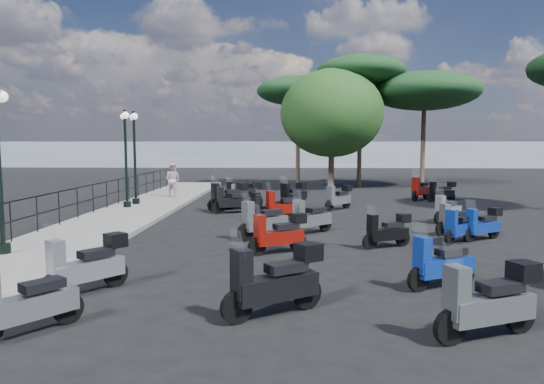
{
  "coord_description": "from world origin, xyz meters",
  "views": [
    {
      "loc": [
        -0.3,
        -14.56,
        2.79
      ],
      "look_at": [
        -0.89,
        1.24,
        1.2
      ],
      "focal_mm": 32.0,
      "sensor_mm": 36.0,
      "label": 1
    }
  ],
  "objects_px": {
    "scooter_10": "(243,195)",
    "pine_0": "(361,72)",
    "scooter_24": "(457,221)",
    "pine_1": "(425,91)",
    "lamp_post_1": "(126,152)",
    "scooter_6": "(279,234)",
    "scooter_21": "(420,190)",
    "scooter_12": "(441,265)",
    "scooter_27": "(442,192)",
    "scooter_5": "(275,282)",
    "scooter_2": "(269,209)",
    "scooter_16": "(293,196)",
    "scooter_0": "(25,305)",
    "scooter_9": "(233,202)",
    "scooter_3": "(241,196)",
    "scooter_11": "(488,302)",
    "scooter_8": "(310,218)",
    "lamp_post_2": "(135,151)",
    "scooter_4": "(229,197)",
    "scooter_13": "(387,231)",
    "pine_2": "(298,91)",
    "scooter_14": "(285,206)",
    "pedestrian_far": "(173,180)",
    "scooter_26": "(447,210)",
    "scooter_15": "(338,198)",
    "broadleaf_tree": "(332,113)",
    "scooter_20": "(459,228)",
    "scooter_7": "(263,222)",
    "scooter_1": "(86,266)"
  },
  "relations": [
    {
      "from": "scooter_0",
      "to": "scooter_8",
      "type": "height_order",
      "value": "scooter_8"
    },
    {
      "from": "scooter_0",
      "to": "scooter_27",
      "type": "relative_size",
      "value": 0.93
    },
    {
      "from": "scooter_21",
      "to": "pine_1",
      "type": "relative_size",
      "value": 0.21
    },
    {
      "from": "scooter_10",
      "to": "pine_0",
      "type": "height_order",
      "value": "pine_0"
    },
    {
      "from": "scooter_0",
      "to": "scooter_14",
      "type": "xyz_separation_m",
      "value": [
        3.65,
        10.78,
        0.07
      ]
    },
    {
      "from": "scooter_20",
      "to": "scooter_7",
      "type": "bearing_deg",
      "value": 40.23
    },
    {
      "from": "scooter_12",
      "to": "pine_0",
      "type": "relative_size",
      "value": 0.18
    },
    {
      "from": "scooter_0",
      "to": "scooter_8",
      "type": "xyz_separation_m",
      "value": [
        4.46,
        8.16,
        0.02
      ]
    },
    {
      "from": "scooter_8",
      "to": "scooter_10",
      "type": "bearing_deg",
      "value": -17.66
    },
    {
      "from": "scooter_11",
      "to": "pine_1",
      "type": "bearing_deg",
      "value": -35.27
    },
    {
      "from": "scooter_14",
      "to": "scooter_20",
      "type": "bearing_deg",
      "value": -151.1
    },
    {
      "from": "scooter_21",
      "to": "pine_0",
      "type": "bearing_deg",
      "value": -36.2
    },
    {
      "from": "scooter_9",
      "to": "pine_0",
      "type": "height_order",
      "value": "pine_0"
    },
    {
      "from": "scooter_4",
      "to": "scooter_24",
      "type": "bearing_deg",
      "value": -159.18
    },
    {
      "from": "scooter_27",
      "to": "scooter_24",
      "type": "bearing_deg",
      "value": 145.87
    },
    {
      "from": "scooter_6",
      "to": "pedestrian_far",
      "type": "bearing_deg",
      "value": -4.28
    },
    {
      "from": "pedestrian_far",
      "to": "scooter_24",
      "type": "height_order",
      "value": "pedestrian_far"
    },
    {
      "from": "scooter_24",
      "to": "pine_1",
      "type": "distance_m",
      "value": 17.52
    },
    {
      "from": "scooter_10",
      "to": "scooter_7",
      "type": "bearing_deg",
      "value": 170.55
    },
    {
      "from": "scooter_5",
      "to": "scooter_9",
      "type": "distance_m",
      "value": 11.71
    },
    {
      "from": "lamp_post_2",
      "to": "scooter_8",
      "type": "distance_m",
      "value": 9.75
    },
    {
      "from": "lamp_post_2",
      "to": "scooter_4",
      "type": "bearing_deg",
      "value": -33.51
    },
    {
      "from": "scooter_4",
      "to": "scooter_11",
      "type": "height_order",
      "value": "scooter_4"
    },
    {
      "from": "scooter_16",
      "to": "broadleaf_tree",
      "type": "bearing_deg",
      "value": -69.8
    },
    {
      "from": "scooter_1",
      "to": "scooter_3",
      "type": "xyz_separation_m",
      "value": [
        1.67,
        12.24,
        -0.01
      ]
    },
    {
      "from": "scooter_13",
      "to": "pine_0",
      "type": "xyz_separation_m",
      "value": [
        1.78,
        18.0,
        6.77
      ]
    },
    {
      "from": "scooter_16",
      "to": "scooter_11",
      "type": "bearing_deg",
      "value": 136.25
    },
    {
      "from": "scooter_14",
      "to": "scooter_20",
      "type": "xyz_separation_m",
      "value": [
        4.92,
        -3.82,
        -0.09
      ]
    },
    {
      "from": "lamp_post_1",
      "to": "scooter_6",
      "type": "xyz_separation_m",
      "value": [
        6.49,
        -7.66,
        -1.95
      ]
    },
    {
      "from": "scooter_4",
      "to": "scooter_14",
      "type": "relative_size",
      "value": 0.98
    },
    {
      "from": "scooter_11",
      "to": "scooter_1",
      "type": "bearing_deg",
      "value": 51.87
    },
    {
      "from": "scooter_2",
      "to": "scooter_16",
      "type": "height_order",
      "value": "scooter_16"
    },
    {
      "from": "scooter_27",
      "to": "scooter_5",
      "type": "bearing_deg",
      "value": 134.65
    },
    {
      "from": "scooter_24",
      "to": "scooter_27",
      "type": "distance_m",
      "value": 8.89
    },
    {
      "from": "scooter_6",
      "to": "scooter_11",
      "type": "xyz_separation_m",
      "value": [
        3.12,
        -5.3,
        0.04
      ]
    },
    {
      "from": "scooter_26",
      "to": "scooter_27",
      "type": "xyz_separation_m",
      "value": [
        1.72,
        6.2,
        0.03
      ]
    },
    {
      "from": "scooter_15",
      "to": "scooter_21",
      "type": "distance_m",
      "value": 5.64
    },
    {
      "from": "pedestrian_far",
      "to": "broadleaf_tree",
      "type": "height_order",
      "value": "broadleaf_tree"
    },
    {
      "from": "scooter_3",
      "to": "scooter_6",
      "type": "distance_m",
      "value": 8.99
    },
    {
      "from": "scooter_2",
      "to": "scooter_27",
      "type": "height_order",
      "value": "scooter_27"
    },
    {
      "from": "pine_2",
      "to": "scooter_13",
      "type": "bearing_deg",
      "value": -83.73
    },
    {
      "from": "scooter_2",
      "to": "scooter_12",
      "type": "xyz_separation_m",
      "value": [
        3.67,
        -8.25,
        0.05
      ]
    },
    {
      "from": "pedestrian_far",
      "to": "pine_0",
      "type": "height_order",
      "value": "pine_0"
    },
    {
      "from": "scooter_4",
      "to": "scooter_8",
      "type": "xyz_separation_m",
      "value": [
        3.21,
        -5.22,
        -0.08
      ]
    },
    {
      "from": "scooter_4",
      "to": "pine_2",
      "type": "relative_size",
      "value": 0.23
    },
    {
      "from": "scooter_13",
      "to": "pine_0",
      "type": "distance_m",
      "value": 19.32
    },
    {
      "from": "scooter_11",
      "to": "scooter_13",
      "type": "relative_size",
      "value": 1.22
    },
    {
      "from": "scooter_5",
      "to": "scooter_10",
      "type": "height_order",
      "value": "scooter_5"
    },
    {
      "from": "pine_0",
      "to": "scooter_11",
      "type": "bearing_deg",
      "value": -93.7
    },
    {
      "from": "scooter_6",
      "to": "scooter_24",
      "type": "distance_m",
      "value": 6.01
    }
  ]
}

